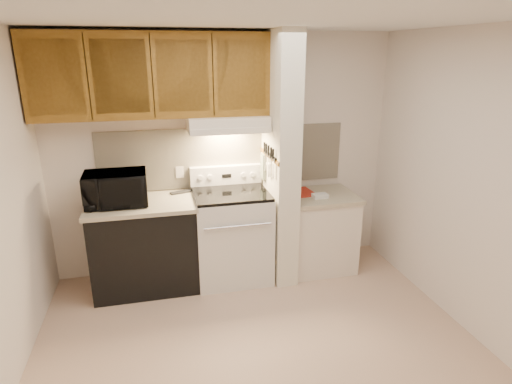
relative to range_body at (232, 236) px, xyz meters
name	(u,v)px	position (x,y,z in m)	size (l,w,h in m)	color
floor	(258,343)	(0.00, -1.16, -0.46)	(3.60, 3.60, 0.00)	#CAA78D
ceiling	(258,18)	(0.00, -1.16, 2.04)	(3.60, 3.60, 0.00)	white
wall_back	(225,155)	(0.00, 0.34, 0.79)	(3.60, 0.02, 2.50)	silver
wall_right	(469,184)	(1.80, -1.16, 0.79)	(0.02, 3.00, 2.50)	silver
backsplash	(225,157)	(0.00, 0.33, 0.78)	(2.60, 0.02, 0.63)	beige
range_body	(232,236)	(0.00, 0.00, 0.00)	(0.76, 0.65, 0.92)	silver
oven_window	(238,246)	(0.00, -0.32, 0.04)	(0.50, 0.01, 0.30)	black
oven_handle	(238,226)	(0.00, -0.35, 0.26)	(0.02, 0.02, 0.65)	silver
cooktop	(231,193)	(0.00, 0.00, 0.48)	(0.74, 0.64, 0.03)	black
range_backguard	(226,175)	(0.00, 0.28, 0.59)	(0.76, 0.08, 0.20)	silver
range_display	(227,176)	(0.00, 0.24, 0.59)	(0.10, 0.01, 0.04)	black
range_knob_left_outer	(200,178)	(-0.28, 0.24, 0.59)	(0.05, 0.05, 0.02)	silver
range_knob_left_inner	(210,177)	(-0.18, 0.24, 0.59)	(0.05, 0.05, 0.02)	silver
range_knob_right_inner	(243,175)	(0.18, 0.24, 0.59)	(0.05, 0.05, 0.02)	silver
range_knob_right_outer	(253,174)	(0.28, 0.24, 0.59)	(0.05, 0.05, 0.02)	silver
dishwasher_front	(145,247)	(-0.88, 0.01, -0.03)	(1.00, 0.63, 0.87)	black
left_countertop	(141,204)	(-0.88, 0.01, 0.43)	(1.04, 0.67, 0.04)	#B4A88B
spoon_rest	(182,192)	(-0.48, 0.21, 0.46)	(0.23, 0.07, 0.02)	black
teal_jar	(105,193)	(-1.23, 0.23, 0.50)	(0.09, 0.09, 0.10)	#22585B
outlet	(180,172)	(-0.48, 0.32, 0.64)	(0.08, 0.01, 0.12)	silver
microwave	(116,189)	(-1.10, 0.00, 0.61)	(0.57, 0.39, 0.32)	black
partition_pillar	(280,160)	(0.51, -0.01, 0.79)	(0.22, 0.70, 2.50)	silver
pillar_trim	(269,156)	(0.39, -0.01, 0.84)	(0.01, 0.70, 0.04)	brown
knife_strip	(270,155)	(0.39, -0.06, 0.86)	(0.02, 0.42, 0.04)	black
knife_blade_a	(273,170)	(0.38, -0.23, 0.76)	(0.01, 0.04, 0.16)	silver
knife_handle_a	(273,154)	(0.38, -0.22, 0.91)	(0.02, 0.02, 0.10)	black
knife_blade_b	(270,168)	(0.38, -0.12, 0.75)	(0.01, 0.04, 0.18)	silver
knife_handle_b	(271,152)	(0.38, -0.14, 0.91)	(0.02, 0.02, 0.10)	black
knife_blade_c	(269,167)	(0.38, -0.07, 0.74)	(0.01, 0.04, 0.20)	silver
knife_handle_c	(269,150)	(0.38, -0.05, 0.91)	(0.02, 0.02, 0.10)	black
knife_blade_d	(267,163)	(0.38, 0.02, 0.76)	(0.01, 0.04, 0.16)	silver
knife_handle_d	(266,148)	(0.38, 0.04, 0.91)	(0.02, 0.02, 0.10)	black
knife_blade_e	(264,162)	(0.38, 0.11, 0.75)	(0.01, 0.04, 0.18)	silver
knife_handle_e	(264,147)	(0.38, 0.11, 0.91)	(0.02, 0.02, 0.10)	black
oven_mitt	(263,167)	(0.38, 0.17, 0.69)	(0.03, 0.11, 0.26)	gray
right_cab_base	(319,233)	(0.97, -0.01, -0.06)	(0.70, 0.60, 0.81)	silver
right_countertop	(321,196)	(0.97, -0.01, 0.37)	(0.74, 0.64, 0.04)	#B4A88B
red_folder	(302,192)	(0.79, 0.09, 0.40)	(0.24, 0.33, 0.01)	#AE2719
white_box	(320,196)	(0.92, -0.11, 0.41)	(0.15, 0.10, 0.04)	white
range_hood	(227,123)	(0.00, 0.12, 1.17)	(0.78, 0.44, 0.15)	silver
hood_lip	(231,131)	(0.00, -0.08, 1.12)	(0.78, 0.04, 0.06)	silver
upper_cabinets	(152,75)	(-0.69, 0.17, 1.62)	(2.18, 0.33, 0.77)	brown
cab_door_a	(54,78)	(-1.51, 0.01, 1.62)	(0.46, 0.01, 0.63)	brown
cab_gap_a	(87,77)	(-1.23, 0.01, 1.62)	(0.01, 0.01, 0.73)	black
cab_door_b	(120,77)	(-0.96, 0.01, 1.62)	(0.46, 0.01, 0.63)	brown
cab_gap_b	(152,76)	(-0.69, 0.01, 1.62)	(0.01, 0.01, 0.73)	black
cab_door_c	(183,76)	(-0.42, 0.01, 1.62)	(0.46, 0.01, 0.63)	brown
cab_gap_c	(213,76)	(-0.14, 0.01, 1.62)	(0.01, 0.01, 0.73)	black
cab_door_d	(242,75)	(0.13, 0.01, 1.62)	(0.46, 0.01, 0.63)	brown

